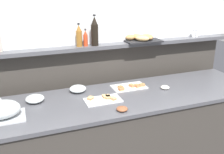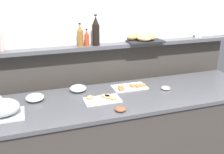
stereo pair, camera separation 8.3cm
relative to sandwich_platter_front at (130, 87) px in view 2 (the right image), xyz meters
The scene contains 16 objects.
ground_plane 1.04m from the sandwich_platter_front, 104.59° to the left, with size 12.00×12.00×0.00m, color #38383D.
buffet_counter 0.52m from the sandwich_platter_front, 123.12° to the right, with size 2.73×0.76×0.93m.
back_ledge_unit 0.47m from the sandwich_platter_front, 106.20° to the left, with size 2.95×0.22×1.33m.
sandwich_platter_front is the anchor object (origin of this frame).
sandwich_platter_rear 0.40m from the sandwich_platter_front, 150.14° to the right, with size 0.33×0.19×0.04m.
serving_cloche 1.23m from the sandwich_platter_front, 168.42° to the right, with size 0.34×0.24×0.17m.
glass_bowl_medium 0.53m from the sandwich_platter_front, behind, with size 0.16×0.16×0.07m.
glass_bowl_small 0.94m from the sandwich_platter_front, behind, with size 0.17×0.17×0.07m.
condiment_bowl_teal 0.52m from the sandwich_platter_front, 120.71° to the right, with size 0.10×0.10×0.03m, color brown.
condiment_bowl_cream 0.36m from the sandwich_platter_front, 24.84° to the right, with size 0.09×0.09×0.03m, color silver.
wine_bottle_dark 0.66m from the sandwich_platter_front, 133.33° to the left, with size 0.08×0.08×0.32m.
vinegar_bottle_amber 0.73m from the sandwich_platter_front, 144.90° to the left, with size 0.06×0.06×0.24m.
hot_sauce_bottle 0.67m from the sandwich_platter_front, 140.69° to the left, with size 0.04×0.04×0.18m.
salt_shaker 1.10m from the sandwich_platter_front, 17.66° to the left, with size 0.03×0.03×0.09m.
pepper_shaker 1.14m from the sandwich_platter_front, 16.94° to the left, with size 0.03×0.03×0.09m.
bread_basket 0.60m from the sandwich_platter_front, 47.70° to the left, with size 0.40×0.27×0.08m.
Camera 2 is at (-0.83, -2.10, 1.93)m, focal length 41.47 mm.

